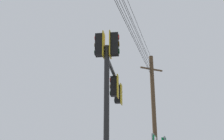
# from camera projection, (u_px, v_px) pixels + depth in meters

# --- Properties ---
(signal_mast_assembly) EXTENTS (2.53, 5.24, 6.80)m
(signal_mast_assembly) POSITION_uv_depth(u_px,v_px,m) (111.00, 87.00, 10.78)
(signal_mast_assembly) COLOR black
(signal_mast_assembly) RESTS_ON ground
(utility_pole_wooden) EXTENTS (1.36, 1.93, 10.81)m
(utility_pole_wooden) POSITION_uv_depth(u_px,v_px,m) (154.00, 116.00, 21.64)
(utility_pole_wooden) COLOR #4C3823
(utility_pole_wooden) RESTS_ON ground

